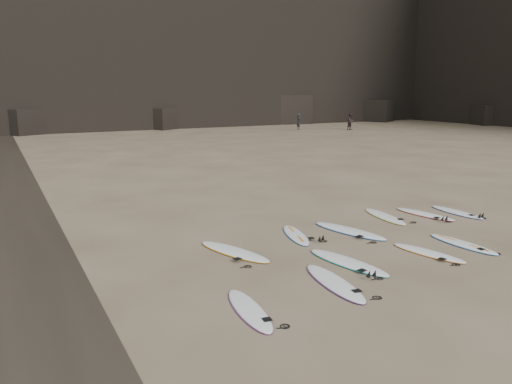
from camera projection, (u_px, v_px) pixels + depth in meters
ground at (379, 263)px, 13.17m from camera, size 240.00×240.00×0.00m
surfboard_0 at (249, 310)px, 10.30m from camera, size 0.80×2.27×0.08m
surfboard_1 at (334, 282)px, 11.72m from camera, size 0.93×2.61×0.09m
surfboard_2 at (348, 262)px, 13.08m from camera, size 1.10×2.72×0.10m
surfboard_3 at (428, 253)px, 13.84m from camera, size 0.99×2.27×0.08m
surfboard_4 at (463, 244)px, 14.63m from camera, size 0.63×2.33×0.08m
surfboard_5 at (234, 251)px, 13.93m from camera, size 1.45×2.69×0.09m
surfboard_6 at (296, 235)px, 15.52m from camera, size 1.14×2.27×0.08m
surfboard_7 at (349, 231)px, 15.95m from camera, size 1.33×2.81×0.10m
surfboard_8 at (385, 216)px, 17.76m from camera, size 0.98×2.50×0.09m
surfboard_9 at (425, 214)px, 18.06m from camera, size 0.97×2.45×0.09m
surfboard_10 at (457, 212)px, 18.35m from camera, size 0.57×2.30×0.08m
person_a at (299, 122)px, 54.75m from camera, size 0.50×0.69×1.75m
person_b at (351, 122)px, 54.39m from camera, size 0.98×0.82×1.80m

